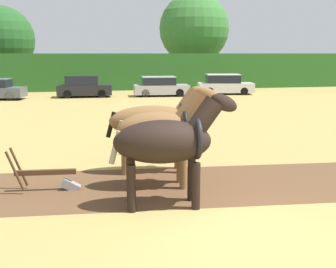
% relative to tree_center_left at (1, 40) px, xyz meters
% --- Properties ---
extents(ground_plane, '(240.00, 240.00, 0.00)m').
position_rel_tree_center_left_xyz_m(ground_plane, '(9.97, -37.85, -4.51)').
color(ground_plane, '#A88E4C').
extents(hedgerow, '(62.14, 1.98, 3.19)m').
position_rel_tree_center_left_xyz_m(hedgerow, '(9.97, -6.69, -2.92)').
color(hedgerow, '#286023').
rests_on(hedgerow, ground).
extents(tree_center_left, '(6.50, 6.50, 7.77)m').
position_rel_tree_center_left_xyz_m(tree_center_left, '(0.00, 0.00, 0.00)').
color(tree_center_left, '#4C3823').
rests_on(tree_center_left, ground).
extents(tree_center, '(7.32, 7.32, 9.40)m').
position_rel_tree_center_left_xyz_m(tree_center, '(19.35, -0.69, 1.23)').
color(tree_center, '#4C3823').
rests_on(tree_center, ground).
extents(draft_horse_lead_left, '(2.76, 1.14, 2.47)m').
position_rel_tree_center_left_xyz_m(draft_horse_lead_left, '(8.94, -36.11, -3.10)').
color(draft_horse_lead_left, black).
rests_on(draft_horse_lead_left, ground).
extents(draft_horse_lead_right, '(2.65, 1.11, 2.50)m').
position_rel_tree_center_left_xyz_m(draft_horse_lead_right, '(9.06, -34.77, -3.11)').
color(draft_horse_lead_right, brown).
rests_on(draft_horse_lead_right, ground).
extents(draft_horse_trail_left, '(2.94, 1.07, 2.41)m').
position_rel_tree_center_left_xyz_m(draft_horse_trail_left, '(9.18, -33.42, -3.11)').
color(draft_horse_trail_left, brown).
rests_on(draft_horse_trail_left, ground).
extents(plow, '(1.67, 0.49, 1.13)m').
position_rel_tree_center_left_xyz_m(plow, '(6.44, -34.53, -4.19)').
color(plow, '#4C331E').
rests_on(plow, ground).
extents(farmer_beside_team, '(0.54, 0.42, 1.55)m').
position_rel_tree_center_left_xyz_m(farmer_beside_team, '(9.29, -31.36, -3.62)').
color(farmer_beside_team, '#4C4C4C').
rests_on(farmer_beside_team, ground).
extents(parked_car_center_left, '(3.98, 1.82, 1.60)m').
position_rel_tree_center_left_xyz_m(parked_car_center_left, '(7.58, -12.58, -3.75)').
color(parked_car_center_left, black).
rests_on(parked_car_center_left, ground).
extents(parked_car_center, '(4.25, 2.04, 1.48)m').
position_rel_tree_center_left_xyz_m(parked_car_center, '(13.30, -13.09, -3.80)').
color(parked_car_center, '#A8A8B2').
rests_on(parked_car_center, ground).
extents(parked_car_center_right, '(4.57, 2.59, 1.58)m').
position_rel_tree_center_left_xyz_m(parked_car_center_right, '(18.57, -12.69, -3.76)').
color(parked_car_center_right, silver).
rests_on(parked_car_center_right, ground).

